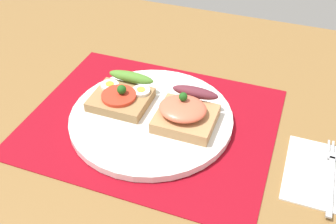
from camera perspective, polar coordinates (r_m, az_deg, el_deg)
The scene contains 7 objects.
ground_plane at distance 67.99cm, azimuth -2.38°, elevation -2.45°, with size 120.00×90.00×3.20cm, color brown.
placemat at distance 66.83cm, azimuth -2.42°, elevation -1.34°, with size 40.86×33.06×0.30cm, color maroon.
plate at distance 66.33cm, azimuth -2.43°, elevation -0.84°, with size 27.31×27.31×1.23cm, color white.
sandwich_egg_tomato at distance 68.54cm, azimuth -6.57°, elevation 2.52°, with size 9.67×9.83×3.86cm.
sandwich_salmon at distance 63.58cm, azimuth 2.58°, elevation 0.02°, with size 9.41×10.08×5.35cm.
napkin at distance 62.61cm, azimuth 22.47°, elevation -8.50°, with size 13.04×13.40×0.60cm, color white.
fork at distance 62.31cm, azimuth 22.52°, elevation -8.17°, with size 1.62×15.10×0.32cm.
Camera 1 is at (20.01, -46.40, 43.89)cm, focal length 42.20 mm.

